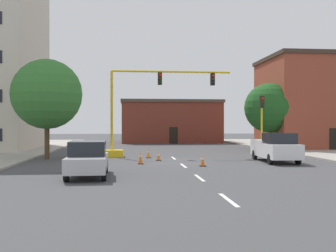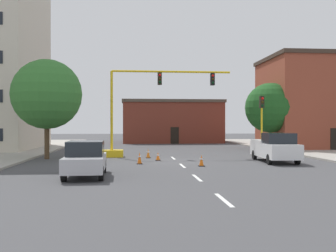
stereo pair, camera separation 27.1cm
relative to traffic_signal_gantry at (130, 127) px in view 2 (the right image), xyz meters
name	(u,v)px [view 2 (the right image)]	position (x,y,z in m)	size (l,w,h in m)	color
ground_plane	(177,161)	(3.30, -3.96, -2.32)	(160.00, 160.00, 0.00)	#424244
sidewalk_left	(14,153)	(-10.04, 4.04, -2.25)	(6.00, 56.00, 0.14)	#9E998E
sidewalk_right	(310,151)	(16.65, 4.04, -2.25)	(6.00, 56.00, 0.14)	#9E998E
lane_stripe_seg_0	(224,200)	(3.30, -17.96, -2.32)	(0.16, 2.40, 0.01)	silver
lane_stripe_seg_1	(197,178)	(3.30, -12.46, -2.32)	(0.16, 2.40, 0.01)	silver
lane_stripe_seg_2	(182,166)	(3.30, -6.96, -2.32)	(0.16, 2.40, 0.01)	silver
lane_stripe_seg_3	(173,158)	(3.30, -1.46, -2.32)	(0.16, 2.40, 0.01)	silver
building_brick_center	(172,122)	(5.80, 24.35, 0.65)	(13.91, 8.06, 5.91)	brown
building_row_right	(314,103)	(19.48, 9.06, 2.54)	(10.33, 9.25, 9.69)	brown
traffic_signal_gantry	(130,127)	(0.00, 0.00, 0.00)	(10.34, 1.20, 6.83)	yellow
traffic_light_pole_right	(262,112)	(10.41, -0.85, 1.21)	(0.32, 0.47, 4.80)	yellow
tree_left_near	(47,94)	(-6.08, -1.34, 2.46)	(5.16, 5.16, 7.37)	#4C3823
tree_right_mid	(270,108)	(13.83, 6.75, 1.88)	(4.93, 4.93, 6.67)	brown
pickup_truck_white	(275,148)	(9.87, -5.13, -1.35)	(2.29, 5.50, 1.99)	white
sedan_silver_near_left	(86,158)	(-2.06, -11.53, -1.43)	(1.98, 4.55, 1.74)	#B7B7BC
traffic_cone_roadside_a	(201,161)	(4.42, -7.35, -1.97)	(0.36, 0.36, 0.71)	black
traffic_cone_roadside_b	(158,156)	(2.03, -3.30, -2.03)	(0.36, 0.36, 0.59)	black
traffic_cone_roadside_c	(140,158)	(0.68, -5.64, -1.94)	(0.36, 0.36, 0.76)	black
traffic_cone_roadside_d	(148,153)	(1.42, -1.15, -1.97)	(0.36, 0.36, 0.72)	black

